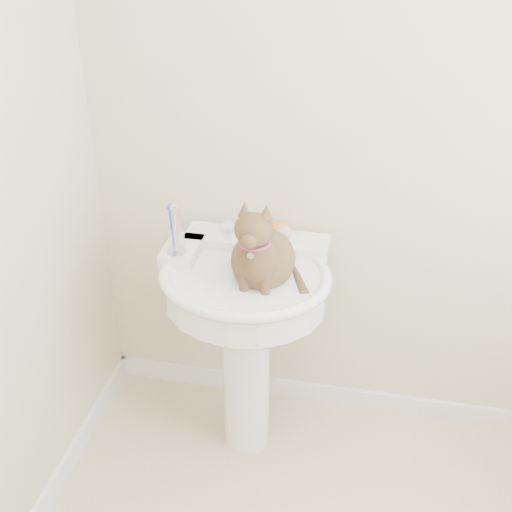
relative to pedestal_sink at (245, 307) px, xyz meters
The scene contains 7 objects.
wall_back 0.79m from the pedestal_sink, 33.06° to the left, with size 2.20×0.00×2.50m, color beige, non-canonical shape.
baseboard_back 0.82m from the pedestal_sink, 32.15° to the left, with size 2.20×0.02×0.09m, color white.
pedestal_sink is the anchor object (origin of this frame).
faucet 0.27m from the pedestal_sink, 89.03° to the left, with size 0.28×0.12×0.14m.
soap_bar 0.32m from the pedestal_sink, 74.16° to the left, with size 0.09×0.06×0.03m, color orange.
toothbrush_cup 0.34m from the pedestal_sink, behind, with size 0.07×0.07×0.19m.
cat 0.24m from the pedestal_sink, 20.38° to the right, with size 0.24×0.30×0.44m.
Camera 1 is at (-0.03, -1.02, 2.01)m, focal length 45.00 mm.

